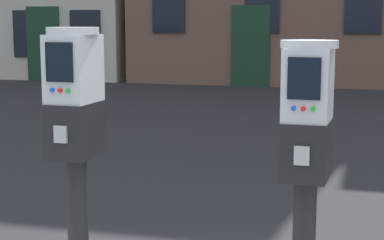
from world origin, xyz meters
The scene contains 2 objects.
parking_meter_near_kerb centered at (-0.48, -0.21, 1.20)m, with size 0.22×0.26×1.53m.
parking_meter_twin_adjacent centered at (0.48, -0.21, 1.16)m, with size 0.22×0.26×1.49m.
Camera 1 is at (0.70, -2.64, 1.70)m, focal length 60.16 mm.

